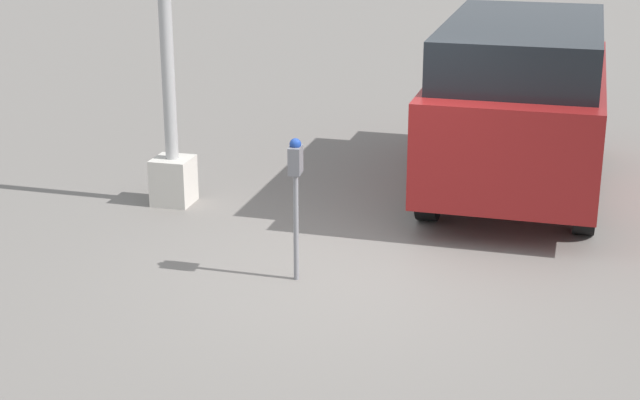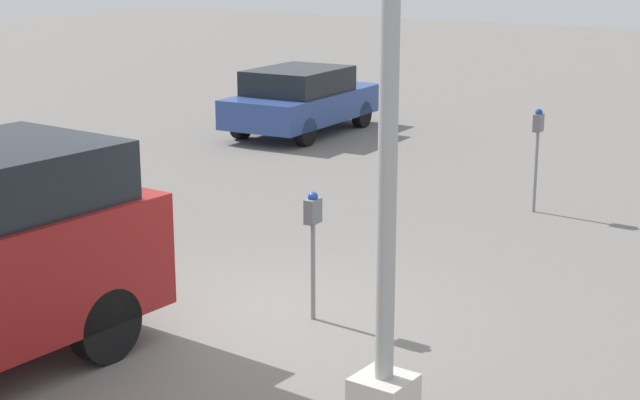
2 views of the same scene
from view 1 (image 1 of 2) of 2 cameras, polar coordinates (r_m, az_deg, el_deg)
name	(u,v)px [view 1 (image 1 of 2)]	position (r m, az deg, el deg)	size (l,w,h in m)	color
ground_plane	(346,272)	(9.57, 1.52, -4.23)	(80.00, 80.00, 0.00)	slate
parking_meter_near	(296,177)	(9.06, -1.43, 1.37)	(0.21, 0.13, 1.40)	gray
lamp_post	(167,46)	(11.20, -8.91, 8.83)	(0.44, 0.44, 5.97)	beige
parked_van	(520,99)	(11.96, 11.56, 5.79)	(4.44, 1.98, 2.07)	maroon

